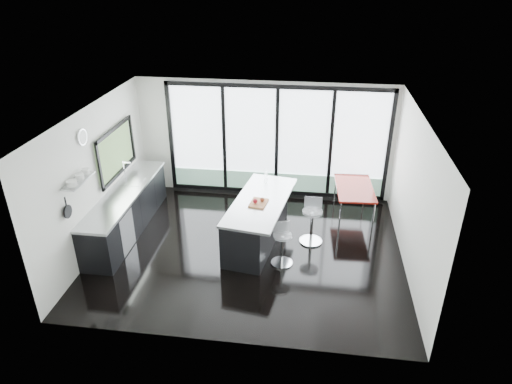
# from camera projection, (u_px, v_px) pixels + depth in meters

# --- Properties ---
(floor) EXTENTS (6.00, 5.00, 0.00)m
(floor) POSITION_uv_depth(u_px,v_px,m) (249.00, 249.00, 9.15)
(floor) COLOR black
(floor) RESTS_ON ground
(ceiling) EXTENTS (6.00, 5.00, 0.00)m
(ceiling) POSITION_uv_depth(u_px,v_px,m) (248.00, 115.00, 7.87)
(ceiling) COLOR white
(ceiling) RESTS_ON wall_back
(wall_back) EXTENTS (6.00, 0.09, 2.80)m
(wall_back) POSITION_uv_depth(u_px,v_px,m) (276.00, 146.00, 10.71)
(wall_back) COLOR silver
(wall_back) RESTS_ON ground
(wall_front) EXTENTS (6.00, 0.00, 2.80)m
(wall_front) POSITION_uv_depth(u_px,v_px,m) (222.00, 267.00, 6.30)
(wall_front) COLOR silver
(wall_front) RESTS_ON ground
(wall_left) EXTENTS (0.26, 5.00, 2.80)m
(wall_left) POSITION_uv_depth(u_px,v_px,m) (102.00, 165.00, 9.03)
(wall_left) COLOR silver
(wall_left) RESTS_ON ground
(wall_right) EXTENTS (0.00, 5.00, 2.80)m
(wall_right) POSITION_uv_depth(u_px,v_px,m) (414.00, 197.00, 8.15)
(wall_right) COLOR silver
(wall_right) RESTS_ON ground
(counter_cabinets) EXTENTS (0.69, 3.24, 1.36)m
(counter_cabinets) POSITION_uv_depth(u_px,v_px,m) (126.00, 211.00, 9.61)
(counter_cabinets) COLOR black
(counter_cabinets) RESTS_ON floor
(island) EXTENTS (1.31, 2.46, 1.24)m
(island) POSITION_uv_depth(u_px,v_px,m) (257.00, 220.00, 9.23)
(island) COLOR black
(island) RESTS_ON floor
(bar_stool_near) EXTENTS (0.50, 0.50, 0.65)m
(bar_stool_near) POSITION_uv_depth(u_px,v_px,m) (282.00, 249.00, 8.58)
(bar_stool_near) COLOR silver
(bar_stool_near) RESTS_ON floor
(bar_stool_far) EXTENTS (0.48, 0.48, 0.74)m
(bar_stool_far) POSITION_uv_depth(u_px,v_px,m) (312.00, 226.00, 9.23)
(bar_stool_far) COLOR silver
(bar_stool_far) RESTS_ON floor
(red_table) EXTENTS (0.87, 1.43, 0.74)m
(red_table) POSITION_uv_depth(u_px,v_px,m) (353.00, 202.00, 10.14)
(red_table) COLOR maroon
(red_table) RESTS_ON floor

